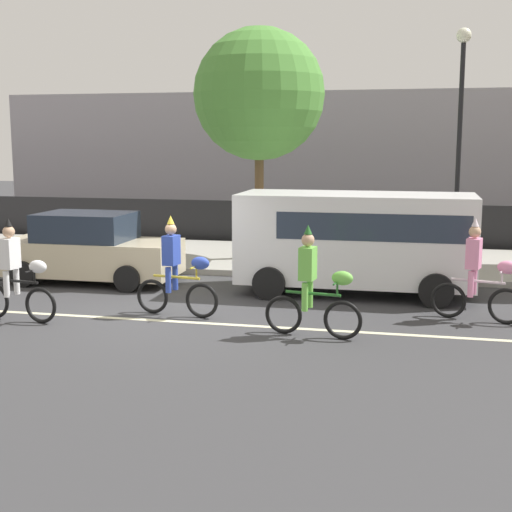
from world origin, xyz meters
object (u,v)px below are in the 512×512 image
object	(u,v)px
parade_cyclist_pink	(479,276)
street_lamp_post	(460,112)
parade_cyclist_lime	(314,288)
parked_car_beige	(90,249)
parade_cyclist_zebra	(16,276)
parade_cyclist_cobalt	(177,272)
parked_van_white	(359,236)

from	to	relation	value
parade_cyclist_pink	street_lamp_post	world-z (taller)	street_lamp_post
parade_cyclist_lime	street_lamp_post	xyz separation A→B (m)	(2.63, 6.90, 3.15)
street_lamp_post	parked_car_beige	bearing A→B (deg)	-158.31
parade_cyclist_zebra	street_lamp_post	world-z (taller)	street_lamp_post
parade_cyclist_lime	parade_cyclist_cobalt	bearing A→B (deg)	162.03
parade_cyclist_pink	street_lamp_post	bearing A→B (deg)	91.99
parade_cyclist_cobalt	parade_cyclist_lime	bearing A→B (deg)	-17.97
parked_van_white	parade_cyclist_lime	bearing A→B (deg)	-97.22
parade_cyclist_cobalt	parked_van_white	xyz separation A→B (m)	(3.20, 2.75, 0.44)
parade_cyclist_cobalt	parked_car_beige	size ratio (longest dim) A/B	0.47
street_lamp_post	parade_cyclist_lime	bearing A→B (deg)	-110.87
parked_van_white	street_lamp_post	distance (m)	4.76
parade_cyclist_lime	street_lamp_post	size ratio (longest dim) A/B	0.33
parade_cyclist_lime	parked_van_white	distance (m)	3.70
parade_cyclist_zebra	street_lamp_post	bearing A→B (deg)	40.87
parked_car_beige	street_lamp_post	bearing A→B (deg)	21.69
parked_van_white	parade_cyclist_pink	bearing A→B (deg)	-39.29
parade_cyclist_lime	parade_cyclist_pink	world-z (taller)	same
parade_cyclist_lime	parked_car_beige	distance (m)	6.80
parade_cyclist_pink	parked_car_beige	bearing A→B (deg)	168.01
parade_cyclist_cobalt	street_lamp_post	xyz separation A→B (m)	(5.37, 6.02, 3.15)
parade_cyclist_zebra	parade_cyclist_pink	distance (m)	8.51
parked_van_white	parked_car_beige	size ratio (longest dim) A/B	1.22
parade_cyclist_cobalt	parked_van_white	bearing A→B (deg)	40.75
street_lamp_post	parade_cyclist_zebra	bearing A→B (deg)	-139.13
parade_cyclist_cobalt	parade_cyclist_lime	size ratio (longest dim) A/B	1.00
parked_van_white	street_lamp_post	world-z (taller)	street_lamp_post
parade_cyclist_pink	parked_car_beige	xyz separation A→B (m)	(-8.62, 1.83, -0.06)
parade_cyclist_zebra	parade_cyclist_pink	size ratio (longest dim) A/B	1.00
parked_van_white	parade_cyclist_cobalt	bearing A→B (deg)	-139.25
parked_van_white	street_lamp_post	size ratio (longest dim) A/B	0.85
parade_cyclist_pink	street_lamp_post	xyz separation A→B (m)	(-0.18, 5.19, 3.15)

